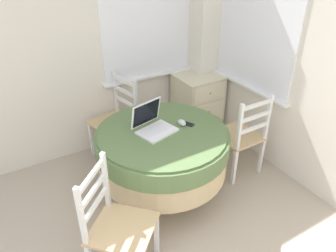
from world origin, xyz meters
name	(u,v)px	position (x,y,z in m)	size (l,w,h in m)	color
corner_room_shell	(188,59)	(1.25, 1.70, 1.28)	(4.45, 4.54, 2.55)	silver
round_dining_table	(162,148)	(0.90, 1.55, 0.54)	(1.21, 1.21, 0.72)	#4C3D2D
laptop	(153,125)	(0.84, 1.61, 0.78)	(0.38, 0.36, 0.26)	white
computer_mouse	(182,123)	(1.11, 1.55, 0.75)	(0.06, 0.10, 0.05)	silver
cell_phone	(188,124)	(1.16, 1.53, 0.73)	(0.10, 0.12, 0.01)	black
dining_chair_near_back_window	(116,120)	(0.81, 2.43, 0.44)	(0.51, 0.51, 0.92)	tan
dining_chair_near_right_window	(241,136)	(1.78, 1.45, 0.44)	(0.43, 0.44, 0.92)	tan
dining_chair_camera_near	(116,226)	(0.20, 1.00, 0.44)	(0.61, 0.61, 0.92)	tan
corner_cabinet	(197,103)	(1.90, 2.40, 0.38)	(0.54, 0.51, 0.76)	beige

